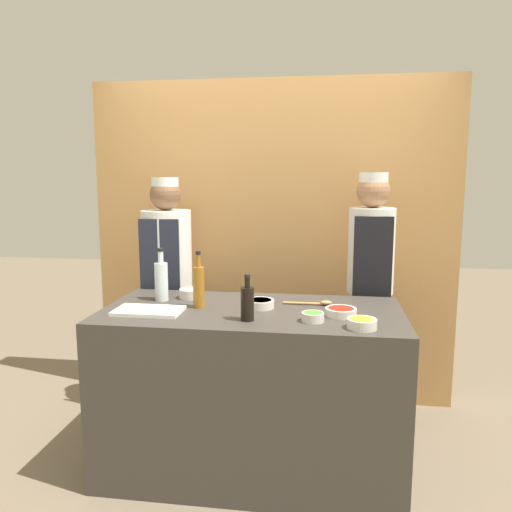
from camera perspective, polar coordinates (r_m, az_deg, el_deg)
The scene contains 15 objects.
ground_plane at distance 3.22m, azimuth -0.45°, elevation -22.84°, with size 14.00×14.00×0.00m, color #756651.
cabinet_wall at distance 3.81m, azimuth 1.90°, elevation 1.50°, with size 2.71×0.18×2.40m.
counter at distance 2.99m, azimuth -0.46°, elevation -15.02°, with size 1.69×0.82×0.96m.
sauce_bowl_yellow at distance 2.53m, azimuth 12.02°, elevation -7.51°, with size 0.15×0.15×0.05m.
sauce_bowl_orange at distance 2.86m, azimuth 0.47°, elevation -5.42°, with size 0.16×0.16×0.05m.
sauce_bowl_green at distance 2.61m, azimuth 6.51°, elevation -6.88°, with size 0.12×0.12×0.05m.
sauce_bowl_red at distance 2.73m, azimuth 9.67°, elevation -6.27°, with size 0.17×0.17×0.04m.
sauce_bowl_purple at distance 3.11m, azimuth -7.46°, elevation -4.21°, with size 0.14×0.14×0.06m.
cutting_board at distance 2.83m, azimuth -12.18°, elevation -6.15°, with size 0.37×0.22×0.02m.
bottle_clear at distance 3.06m, azimuth -10.77°, elevation -2.72°, with size 0.08×0.08×0.32m.
bottle_soy at distance 2.60m, azimuth -1.00°, elevation -5.34°, with size 0.07×0.07×0.24m.
bottle_amber at distance 2.86m, azimuth -6.55°, elevation -3.37°, with size 0.07×0.07×0.33m.
wooden_spoon at distance 2.94m, azimuth 6.84°, elevation -5.34°, with size 0.28×0.05×0.03m.
chef_left at distance 3.61m, azimuth -10.04°, elevation -3.46°, with size 0.35×0.35×1.70m.
chef_right at distance 3.44m, azimuth 12.87°, elevation -3.56°, with size 0.31×0.31×1.73m.
Camera 1 is at (0.41, -2.70, 1.70)m, focal length 35.00 mm.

